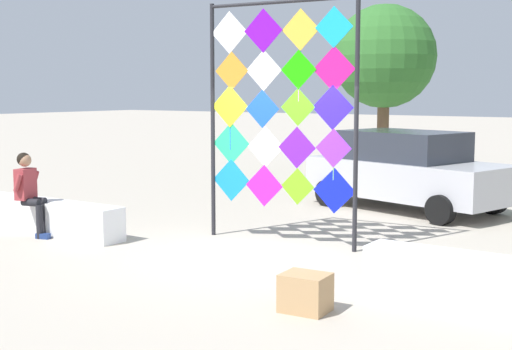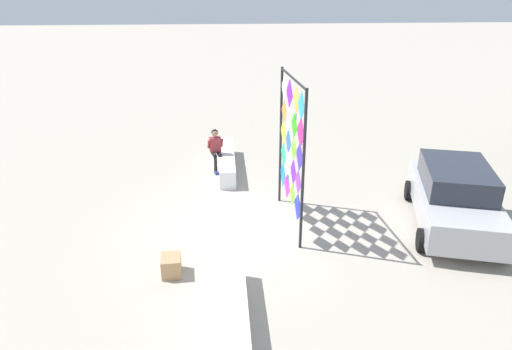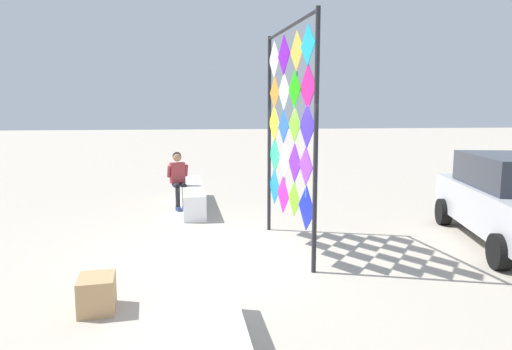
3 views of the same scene
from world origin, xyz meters
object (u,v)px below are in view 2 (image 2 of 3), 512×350
(kite_display_rack, at_px, (291,143))
(cardboard_box_large, at_px, (171,265))
(seated_vendor, at_px, (216,147))
(parked_car, at_px, (454,196))

(kite_display_rack, distance_m, cardboard_box_large, 4.10)
(seated_vendor, xyz_separation_m, parked_car, (4.18, 6.11, -0.00))
(kite_display_rack, height_order, parked_car, kite_display_rack)
(kite_display_rack, height_order, seated_vendor, kite_display_rack)
(kite_display_rack, bearing_deg, parked_car, 83.64)
(parked_car, height_order, cardboard_box_large, parked_car)
(seated_vendor, height_order, parked_car, parked_car)
(seated_vendor, height_order, cardboard_box_large, seated_vendor)
(seated_vendor, xyz_separation_m, cardboard_box_large, (5.85, -0.95, -0.61))
(cardboard_box_large, bearing_deg, parked_car, 103.33)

